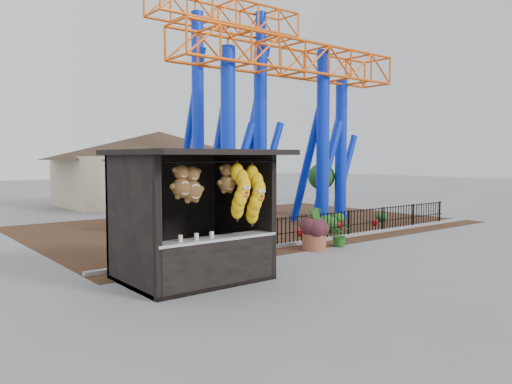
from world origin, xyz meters
TOP-DOWN VIEW (x-y plane):
  - ground at (0.00, 0.00)m, footprint 120.00×120.00m
  - mulch_bed at (4.00, 8.00)m, footprint 18.00×12.00m
  - curb at (4.00, 3.00)m, footprint 18.00×0.18m
  - prize_booth at (-3.01, 0.91)m, footprint 3.50×3.40m
  - picket_fence at (4.90, 3.00)m, footprint 12.20×0.06m
  - roller_coaster at (5.12, 8.23)m, footprint 11.00×6.37m
  - terracotta_planter at (2.02, 2.02)m, footprint 0.95×0.95m
  - planter_foliage at (2.02, 2.02)m, footprint 0.70×0.70m
  - potted_plant at (3.12, 1.92)m, footprint 0.89×0.84m
  - landscaping at (4.81, 5.45)m, footprint 8.70×3.97m
  - pavilion at (6.00, 20.00)m, footprint 15.00×15.00m

SIDE VIEW (x-z plane):
  - ground at x=0.00m, z-range 0.00..0.00m
  - mulch_bed at x=4.00m, z-range 0.00..0.02m
  - curb at x=4.00m, z-range 0.00..0.12m
  - landscaping at x=4.81m, z-range -0.03..0.64m
  - terracotta_planter at x=2.02m, z-range 0.00..0.61m
  - potted_plant at x=3.12m, z-range 0.00..0.78m
  - picket_fence at x=4.90m, z-range 0.00..1.00m
  - planter_foliage at x=2.02m, z-range 0.61..1.25m
  - prize_booth at x=-3.01m, z-range -0.03..3.09m
  - pavilion at x=6.00m, z-range 0.67..5.47m
  - roller_coaster at x=5.12m, z-range 1.03..11.85m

